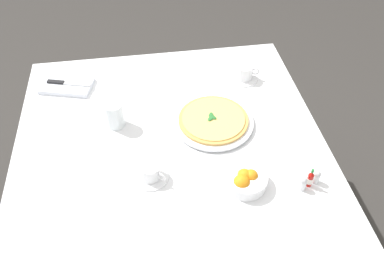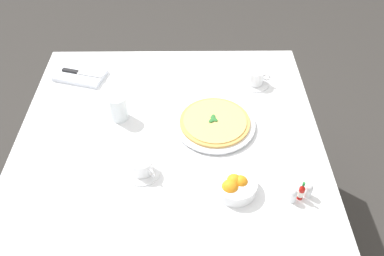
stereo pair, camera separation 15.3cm
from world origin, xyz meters
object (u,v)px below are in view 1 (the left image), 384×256
(pizza_plate, at_px, (213,122))
(citrus_bowl, at_px, (245,180))
(coffee_cup_far_right, at_px, (244,73))
(coffee_cup_near_right, at_px, (150,172))
(water_glass_center_back, at_px, (115,116))
(napkin_folded, at_px, (67,85))
(salt_shaker, at_px, (316,177))
(hot_sauce_bottle, at_px, (310,179))
(pizza, at_px, (213,119))
(dinner_knife, at_px, (67,83))
(pepper_shaker, at_px, (303,184))

(pizza_plate, bearing_deg, citrus_bowl, -80.77)
(pizza_plate, xyz_separation_m, coffee_cup_far_right, (0.19, 0.27, 0.02))
(pizza_plate, relative_size, coffee_cup_near_right, 2.47)
(water_glass_center_back, xyz_separation_m, napkin_folded, (-0.21, 0.27, -0.04))
(coffee_cup_far_right, xyz_separation_m, salt_shaker, (0.10, -0.61, -0.01))
(coffee_cup_far_right, xyz_separation_m, hot_sauce_bottle, (0.08, -0.62, 0.00))
(pizza_plate, height_order, water_glass_center_back, water_glass_center_back)
(pizza, relative_size, coffee_cup_near_right, 2.14)
(coffee_cup_near_right, bearing_deg, pizza_plate, 41.02)
(napkin_folded, xyz_separation_m, dinner_knife, (0.00, -0.00, 0.01))
(coffee_cup_far_right, distance_m, napkin_folded, 0.79)
(salt_shaker, bearing_deg, pepper_shaker, -160.35)
(napkin_folded, bearing_deg, pepper_shaker, -23.63)
(dinner_knife, bearing_deg, coffee_cup_far_right, 11.92)
(coffee_cup_near_right, height_order, pepper_shaker, coffee_cup_near_right)
(water_glass_center_back, xyz_separation_m, citrus_bowl, (0.44, -0.37, -0.02))
(dinner_knife, distance_m, citrus_bowl, 0.91)
(dinner_knife, relative_size, hot_sauce_bottle, 2.32)
(hot_sauce_bottle, xyz_separation_m, salt_shaker, (0.03, 0.01, -0.01))
(hot_sauce_bottle, relative_size, salt_shaker, 1.48)
(coffee_cup_near_right, height_order, citrus_bowl, citrus_bowl)
(pizza, bearing_deg, salt_shaker, -48.91)
(water_glass_center_back, bearing_deg, napkin_folded, 127.94)
(coffee_cup_near_right, distance_m, salt_shaker, 0.57)
(coffee_cup_far_right, xyz_separation_m, pepper_shaker, (0.05, -0.63, -0.01))
(napkin_folded, distance_m, pepper_shaker, 1.08)
(pizza, relative_size, dinner_knife, 1.45)
(pizza, relative_size, water_glass_center_back, 2.60)
(pizza, bearing_deg, napkin_folded, 151.43)
(pizza_plate, height_order, coffee_cup_near_right, coffee_cup_near_right)
(salt_shaker, bearing_deg, dinner_knife, 143.29)
(pizza_plate, distance_m, pepper_shaker, 0.43)
(napkin_folded, relative_size, hot_sauce_bottle, 2.97)
(pizza_plate, distance_m, coffee_cup_near_right, 0.36)
(coffee_cup_far_right, relative_size, salt_shaker, 2.35)
(napkin_folded, height_order, citrus_bowl, citrus_bowl)
(salt_shaker, bearing_deg, pizza_plate, 131.09)
(pizza, height_order, hot_sauce_bottle, hot_sauce_bottle)
(water_glass_center_back, bearing_deg, coffee_cup_far_right, 20.44)
(dinner_knife, height_order, salt_shaker, salt_shaker)
(citrus_bowl, bearing_deg, coffee_cup_near_right, 165.77)
(dinner_knife, distance_m, salt_shaker, 1.11)
(citrus_bowl, bearing_deg, pizza_plate, 99.23)
(citrus_bowl, bearing_deg, napkin_folded, 135.38)
(citrus_bowl, height_order, hot_sauce_bottle, hot_sauce_bottle)
(water_glass_center_back, xyz_separation_m, pepper_shaker, (0.63, -0.41, -0.02))
(coffee_cup_far_right, bearing_deg, napkin_folded, 175.85)
(water_glass_center_back, distance_m, salt_shaker, 0.79)
(pizza_plate, bearing_deg, pepper_shaker, -56.26)
(water_glass_center_back, height_order, napkin_folded, water_glass_center_back)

